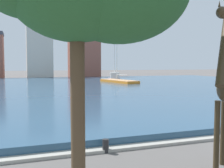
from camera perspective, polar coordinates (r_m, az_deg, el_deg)
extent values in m
cube|color=#2D5170|center=(35.80, -13.33, -0.82)|extent=(81.73, 51.88, 0.40)
cube|color=#ADA89E|center=(10.43, 1.53, -13.61)|extent=(81.73, 0.50, 0.12)
cylinder|color=#382B19|center=(8.33, 21.59, -10.96)|extent=(0.16, 0.16, 2.23)
cylinder|color=#382B19|center=(9.40, 22.78, -9.27)|extent=(0.16, 0.16, 2.23)
cylinder|color=#382B19|center=(7.51, 23.01, 6.61)|extent=(1.05, 0.93, 1.90)
ellipsoid|color=#382B19|center=(7.15, 22.63, 13.98)|extent=(0.59, 0.55, 0.28)
cone|color=#382B19|center=(7.20, 22.11, 15.72)|extent=(0.06, 0.06, 0.16)
cube|color=orange|center=(42.68, 1.48, 0.32)|extent=(3.97, 8.60, 0.76)
ellipsoid|color=orange|center=(46.05, -1.16, 0.61)|extent=(2.62, 3.27, 0.72)
cube|color=#E2A56E|center=(42.65, 1.48, 0.87)|extent=(3.89, 8.43, 0.06)
cylinder|color=silver|center=(43.15, 1.04, 6.64)|extent=(0.12, 0.12, 8.68)
cylinder|color=silver|center=(41.91, 2.10, 2.01)|extent=(0.69, 2.86, 0.08)
cube|color=navy|center=(49.93, 0.53, 0.78)|extent=(4.21, 7.51, 0.59)
ellipsoid|color=navy|center=(53.32, 0.33, 1.00)|extent=(2.67, 2.98, 0.56)
cube|color=slate|center=(49.91, 0.53, 1.15)|extent=(4.12, 7.36, 0.06)
cube|color=silver|center=(49.35, 0.56, 1.84)|extent=(2.24, 2.85, 1.19)
cylinder|color=silver|center=(50.40, 0.50, 5.69)|extent=(0.12, 0.12, 7.99)
cylinder|color=silver|center=(49.16, 0.57, 2.12)|extent=(0.79, 2.43, 0.08)
cylinder|color=brown|center=(7.01, -7.37, -4.80)|extent=(0.38, 0.38, 4.31)
cylinder|color=#232326|center=(10.06, -1.39, -13.16)|extent=(0.24, 0.24, 0.50)
cube|color=beige|center=(65.65, -15.41, 6.82)|extent=(5.74, 7.58, 12.89)
cube|color=brown|center=(66.34, -15.53, 12.73)|extent=(5.86, 7.73, 0.80)
cube|color=#8E5142|center=(66.84, -6.08, 6.23)|extent=(6.94, 6.87, 11.34)
cube|color=brown|center=(67.33, -6.12, 11.40)|extent=(7.07, 7.01, 0.80)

